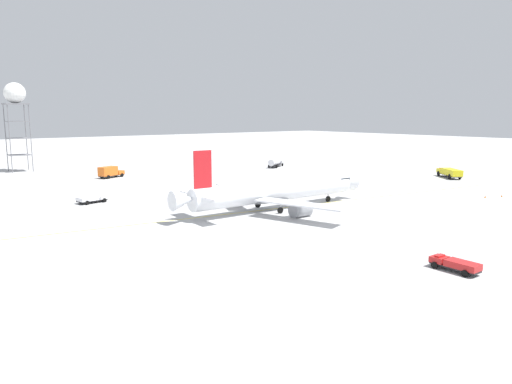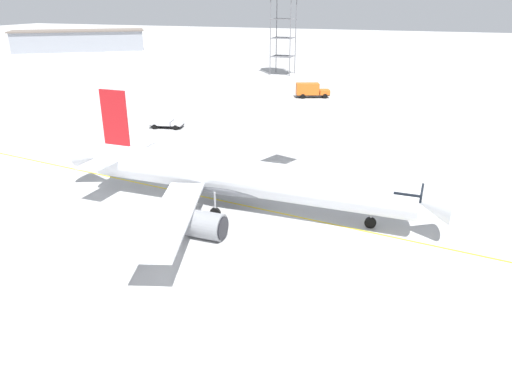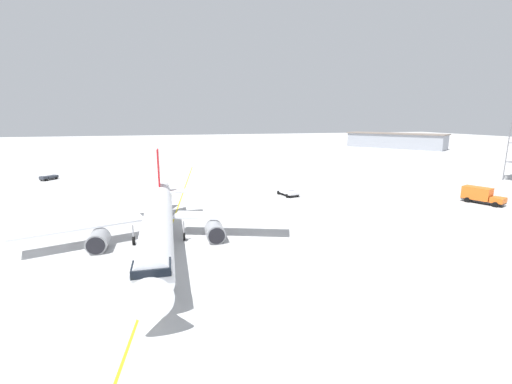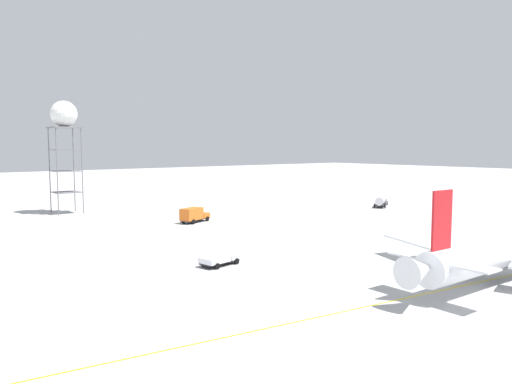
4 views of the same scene
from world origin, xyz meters
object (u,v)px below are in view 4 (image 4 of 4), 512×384
(airliner_main, at_px, (511,252))
(fuel_tanker_truck, at_px, (381,201))
(pushback_tug_truck, at_px, (219,259))
(catering_truck_truck, at_px, (194,215))
(radar_tower, at_px, (64,119))

(airliner_main, xyz_separation_m, fuel_tanker_truck, (53.48, -45.68, -1.59))
(pushback_tug_truck, bearing_deg, catering_truck_truck, 52.95)
(pushback_tug_truck, relative_size, radar_tower, 0.22)
(airliner_main, height_order, radar_tower, radar_tower)
(catering_truck_truck, bearing_deg, radar_tower, 95.13)
(radar_tower, bearing_deg, fuel_tanker_truck, -119.45)
(airliner_main, bearing_deg, catering_truck_truck, 98.19)
(airliner_main, distance_m, pushback_tug_truck, 35.90)
(fuel_tanker_truck, bearing_deg, airliner_main, -162.76)
(airliner_main, xyz_separation_m, pushback_tug_truck, (26.90, 23.66, -2.36))
(catering_truck_truck, distance_m, radar_tower, 40.38)
(catering_truck_truck, bearing_deg, airliner_main, -104.96)
(airliner_main, relative_size, radar_tower, 1.55)
(airliner_main, xyz_separation_m, catering_truck_truck, (60.70, 6.84, -1.51))
(fuel_tanker_truck, relative_size, catering_truck_truck, 1.25)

